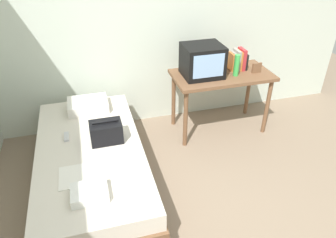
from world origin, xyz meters
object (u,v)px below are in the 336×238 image
object	(u,v)px
desk	(222,81)
picture_frame	(257,68)
tv	(202,61)
magazine	(72,177)
folded_towel	(90,193)
handbag	(106,132)
remote_silver	(66,137)
water_bottle	(237,65)
pillow	(88,105)
bed	(92,167)
remote_dark	(105,189)
book_row	(238,60)

from	to	relation	value
desk	picture_frame	size ratio (longest dim) A/B	9.59
tv	magazine	world-z (taller)	tv
tv	folded_towel	size ratio (longest dim) A/B	1.57
desk	folded_towel	xyz separation A→B (m)	(-1.64, -1.29, -0.14)
tv	folded_towel	bearing A→B (deg)	-136.78
handbag	tv	bearing A→B (deg)	27.10
remote_silver	folded_towel	distance (m)	0.87
desk	magazine	size ratio (longest dim) A/B	4.00
water_bottle	handbag	size ratio (longest dim) A/B	0.83
water_bottle	magazine	world-z (taller)	water_bottle
water_bottle	pillow	size ratio (longest dim) A/B	0.58
desk	pillow	bearing A→B (deg)	177.45
bed	picture_frame	distance (m)	2.16
remote_dark	folded_towel	size ratio (longest dim) A/B	0.56
bed	folded_towel	xyz separation A→B (m)	(-0.03, -0.64, 0.28)
picture_frame	handbag	distance (m)	1.91
bed	handbag	distance (m)	0.39
water_bottle	folded_towel	size ratio (longest dim) A/B	0.89
handbag	picture_frame	bearing A→B (deg)	15.45
picture_frame	handbag	size ratio (longest dim) A/B	0.40
tv	magazine	bearing A→B (deg)	-145.53
remote_dark	folded_towel	bearing A→B (deg)	-161.40
book_row	bed	bearing A→B (deg)	-158.39
bed	handbag	xyz separation A→B (m)	(0.18, 0.07, 0.34)
bed	book_row	distance (m)	2.07
magazine	water_bottle	bearing A→B (deg)	26.27
remote_dark	remote_silver	size ratio (longest dim) A/B	1.08
bed	remote_dark	bearing A→B (deg)	-82.17
pillow	folded_towel	distance (m)	1.36
picture_frame	folded_towel	xyz separation A→B (m)	(-2.03, -1.21, -0.30)
magazine	folded_towel	size ratio (longest dim) A/B	1.04
pillow	remote_dark	size ratio (longest dim) A/B	2.79
bed	water_bottle	size ratio (longest dim) A/B	7.99
remote_dark	folded_towel	xyz separation A→B (m)	(-0.12, -0.04, 0.03)
tv	book_row	bearing A→B (deg)	6.78
tv	water_bottle	size ratio (longest dim) A/B	1.76
pillow	book_row	bearing A→B (deg)	0.13
tv	book_row	distance (m)	0.48
handbag	magazine	world-z (taller)	handbag
tv	remote_silver	distance (m)	1.68
tv	handbag	bearing A→B (deg)	-152.90
book_row	remote_silver	bearing A→B (deg)	-166.09
tv	magazine	size ratio (longest dim) A/B	1.52
bed	handbag	world-z (taller)	handbag
book_row	remote_silver	distance (m)	2.13
tv	picture_frame	world-z (taller)	tv
bed	water_bottle	world-z (taller)	water_bottle
picture_frame	pillow	bearing A→B (deg)	175.60
book_row	remote_silver	world-z (taller)	book_row
tv	magazine	xyz separation A→B (m)	(-1.52, -1.04, -0.46)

